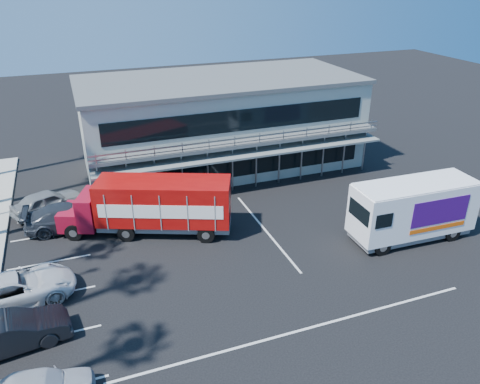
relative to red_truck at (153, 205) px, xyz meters
name	(u,v)px	position (x,y,z in m)	size (l,w,h in m)	color
ground	(254,261)	(4.68, -5.28, -1.96)	(120.00, 120.00, 0.00)	black
building	(221,122)	(7.68, 9.66, 1.70)	(22.40, 12.00, 7.30)	#A0A598
red_truck	(153,205)	(0.00, 0.00, 0.00)	(10.72, 6.26, 3.56)	maroon
white_van	(413,209)	(14.67, -6.18, 0.01)	(7.68, 2.85, 3.71)	white
parked_car_b	(10,333)	(-7.82, -7.78, -1.14)	(1.73, 4.97, 1.64)	black
parked_car_c	(15,289)	(-7.82, -4.48, -1.15)	(2.68, 5.80, 1.61)	silver
parked_car_d	(72,217)	(-4.82, 2.32, -1.12)	(2.35, 5.77, 1.67)	#282E36
parked_car_e	(48,202)	(-6.28, 5.16, -1.15)	(1.91, 4.75, 1.62)	gray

